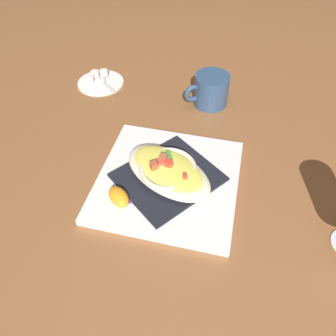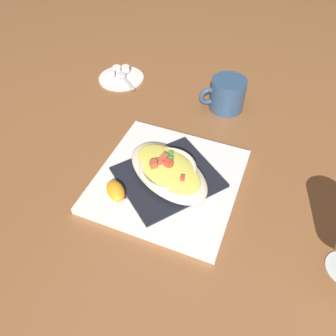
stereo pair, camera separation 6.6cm
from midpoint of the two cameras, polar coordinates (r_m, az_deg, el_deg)
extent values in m
plane|color=brown|center=(0.69, -2.72, -2.69)|extent=(2.60, 2.60, 0.00)
cube|color=white|center=(0.68, -2.74, -2.29)|extent=(0.29, 0.29, 0.02)
cube|color=black|center=(0.68, -2.77, -1.71)|extent=(0.25, 0.25, 0.01)
ellipsoid|color=beige|center=(0.66, -2.83, -0.76)|extent=(0.19, 0.23, 0.03)
torus|color=beige|center=(0.66, -2.86, -0.19)|extent=(0.16, 0.16, 0.01)
ellipsoid|color=#E2D855|center=(0.66, -2.86, -0.14)|extent=(0.16, 0.19, 0.02)
cube|color=red|center=(0.64, -2.79, 0.42)|extent=(0.01, 0.01, 0.01)
cube|color=#B65529|center=(0.64, -2.57, 0.23)|extent=(0.01, 0.01, 0.01)
cube|color=#4E9642|center=(0.66, -2.80, 1.45)|extent=(0.01, 0.01, 0.01)
cube|color=#D14238|center=(0.65, -4.21, 1.20)|extent=(0.01, 0.01, 0.01)
cube|color=red|center=(0.62, -0.01, -1.63)|extent=(0.01, 0.01, 0.01)
cube|color=green|center=(0.67, -2.76, 2.38)|extent=(0.01, 0.01, 0.01)
cube|color=#DA422C|center=(0.65, -2.65, 0.73)|extent=(0.01, 0.01, 0.01)
cube|color=#B35837|center=(0.65, -3.67, 1.58)|extent=(0.02, 0.02, 0.01)
cube|color=#B14D32|center=(0.64, -5.42, 0.30)|extent=(0.02, 0.02, 0.01)
ellipsoid|color=#4C2860|center=(0.65, -10.57, -5.12)|extent=(0.04, 0.05, 0.01)
ellipsoid|color=orange|center=(0.64, -11.49, -5.06)|extent=(0.06, 0.06, 0.02)
cylinder|color=#304B6F|center=(0.87, 5.37, 13.28)|extent=(0.09, 0.09, 0.08)
torus|color=#304B6F|center=(0.86, 2.21, 12.76)|extent=(0.04, 0.05, 0.05)
cylinder|color=#4C2D14|center=(0.89, 5.25, 11.87)|extent=(0.08, 0.08, 0.03)
cylinder|color=white|center=(1.00, -13.57, 14.27)|extent=(0.13, 0.13, 0.01)
ellipsoid|color=silver|center=(0.99, -13.66, 14.72)|extent=(0.05, 0.05, 0.01)
cube|color=silver|center=(0.95, -12.22, 13.51)|extent=(0.05, 0.06, 0.00)
cylinder|color=white|center=(1.01, -13.01, 15.77)|extent=(0.02, 0.02, 0.02)
cylinder|color=white|center=(1.01, -14.50, 15.52)|extent=(0.02, 0.02, 0.02)
cylinder|color=white|center=(1.00, -15.40, 14.77)|extent=(0.02, 0.02, 0.02)
camera|label=1|loc=(0.03, -92.87, -3.10)|focal=35.02mm
camera|label=2|loc=(0.03, 87.13, 3.10)|focal=35.02mm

